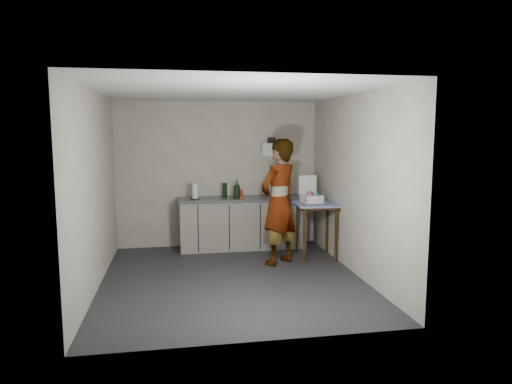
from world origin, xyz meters
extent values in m
plane|color=#2C2B30|center=(0.00, 0.00, 0.00)|extent=(4.00, 4.00, 0.00)
cube|color=#B0AC99|center=(0.00, 1.99, 1.30)|extent=(3.60, 0.02, 2.60)
cube|color=#B0AC99|center=(1.79, 0.00, 1.30)|extent=(0.02, 4.00, 2.60)
cube|color=#B0AC99|center=(-1.79, 0.00, 1.30)|extent=(0.02, 4.00, 2.60)
cube|color=white|center=(0.00, 0.00, 2.60)|extent=(3.60, 4.00, 0.01)
cube|color=black|center=(0.40, 1.70, 0.04)|extent=(2.20, 0.52, 0.08)
cube|color=#A39D91|center=(0.40, 1.70, 0.43)|extent=(2.20, 0.58, 0.86)
cube|color=#54555F|center=(0.40, 1.70, 0.89)|extent=(2.24, 0.62, 0.05)
cube|color=black|center=(-0.40, 1.41, 0.43)|extent=(0.02, 0.01, 0.80)
cube|color=black|center=(0.13, 1.41, 0.43)|extent=(0.02, 0.01, 0.80)
cube|color=black|center=(0.67, 1.41, 0.43)|extent=(0.01, 0.01, 0.80)
cube|color=black|center=(1.20, 1.41, 0.43)|extent=(0.02, 0.01, 0.80)
cube|color=white|center=(1.00, 1.92, 1.75)|extent=(0.42, 0.16, 0.24)
cube|color=white|center=(1.00, 1.97, 1.61)|extent=(0.30, 0.06, 0.04)
cube|color=black|center=(0.95, 1.83, 1.91)|extent=(0.14, 0.02, 0.10)
cylinder|color=#3D240E|center=(1.23, 0.61, 0.42)|extent=(0.05, 0.05, 0.84)
cylinder|color=#3D240E|center=(1.75, 0.58, 0.42)|extent=(0.05, 0.05, 0.84)
cylinder|color=#3D240E|center=(1.25, 1.12, 0.42)|extent=(0.05, 0.05, 0.84)
cylinder|color=#3D240E|center=(1.77, 1.10, 0.42)|extent=(0.05, 0.05, 0.84)
cube|color=#3D240E|center=(1.50, 0.85, 0.86)|extent=(0.65, 0.65, 0.04)
cube|color=#192C98|center=(1.50, 0.85, 0.89)|extent=(0.74, 0.74, 0.03)
imported|color=#B2A593|center=(0.82, 0.62, 0.98)|extent=(0.85, 0.80, 1.96)
imported|color=black|center=(0.29, 1.62, 1.07)|extent=(0.14, 0.14, 0.31)
cylinder|color=red|center=(0.38, 1.72, 0.98)|extent=(0.07, 0.07, 0.13)
cylinder|color=black|center=(0.09, 1.71, 1.04)|extent=(0.08, 0.08, 0.27)
cylinder|color=black|center=(-0.43, 1.61, 0.92)|extent=(0.15, 0.15, 0.01)
cylinder|color=white|center=(-0.43, 1.61, 1.05)|extent=(0.10, 0.10, 0.26)
cube|color=white|center=(1.04, 1.69, 0.92)|extent=(0.38, 0.28, 0.02)
cylinder|color=white|center=(0.87, 1.57, 1.05)|extent=(0.01, 0.01, 0.25)
cylinder|color=white|center=(1.21, 1.57, 1.05)|extent=(0.01, 0.01, 0.25)
cylinder|color=white|center=(0.87, 1.81, 1.05)|extent=(0.01, 0.01, 0.25)
cylinder|color=white|center=(1.21, 1.81, 1.05)|extent=(0.01, 0.01, 0.25)
cylinder|color=white|center=(0.94, 1.69, 1.03)|extent=(0.05, 0.21, 0.21)
cylinder|color=white|center=(1.02, 1.69, 1.03)|extent=(0.05, 0.21, 0.21)
cylinder|color=white|center=(1.10, 1.69, 1.03)|extent=(0.05, 0.21, 0.21)
cube|color=white|center=(1.44, 0.92, 0.92)|extent=(0.35, 0.35, 0.01)
cube|color=white|center=(1.46, 0.78, 0.98)|extent=(0.31, 0.05, 0.11)
cube|color=white|center=(1.42, 1.07, 0.98)|extent=(0.31, 0.05, 0.11)
cube|color=white|center=(1.29, 0.90, 0.98)|extent=(0.05, 0.31, 0.11)
cube|color=white|center=(1.58, 0.94, 0.98)|extent=(0.05, 0.31, 0.11)
cube|color=white|center=(1.42, 1.08, 1.19)|extent=(0.31, 0.05, 0.31)
cylinder|color=silver|center=(1.44, 0.92, 0.98)|extent=(0.20, 0.20, 0.11)
sphere|color=#ED579A|center=(1.39, 0.88, 1.06)|extent=(0.07, 0.07, 0.07)
sphere|color=#5191DD|center=(1.49, 0.89, 1.06)|extent=(0.07, 0.07, 0.07)
sphere|color=#51C561|center=(1.43, 0.98, 1.06)|extent=(0.07, 0.07, 0.07)
sphere|color=#ED579A|center=(1.39, 0.96, 1.06)|extent=(0.07, 0.07, 0.07)
camera|label=1|loc=(-0.76, -6.21, 2.05)|focal=32.00mm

